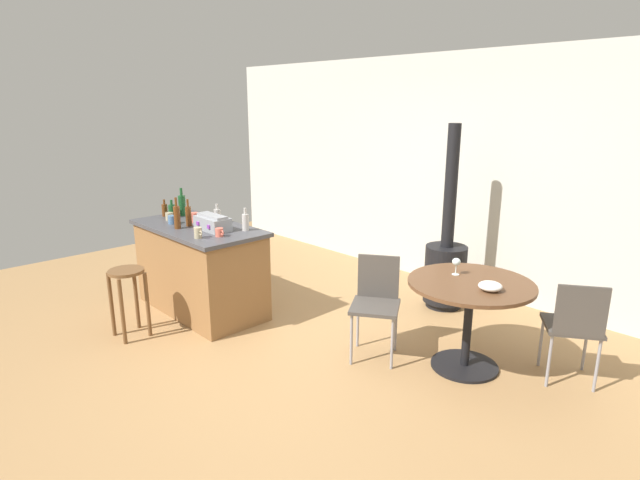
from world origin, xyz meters
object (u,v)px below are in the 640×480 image
(bottle_5, at_px, (245,222))
(serving_bowl, at_px, (490,286))
(dining_table, at_px, (469,302))
(cup_0, at_px, (172,220))
(bottle_0, at_px, (189,216))
(bottle_3, at_px, (165,210))
(bottle_2, at_px, (217,216))
(kitchen_island, at_px, (200,268))
(bottle_4, at_px, (172,211))
(bottle_6, at_px, (182,205))
(cup_3, at_px, (169,216))
(bottle_1, at_px, (177,217))
(cup_2, at_px, (198,233))
(folding_chair_near, at_px, (575,324))
(toolbox, at_px, (213,223))
(wood_stove, at_px, (446,264))
(folding_chair_far, at_px, (376,299))
(cup_1, at_px, (195,217))
(wine_glass, at_px, (456,262))
(cup_4, at_px, (219,232))
(wooden_stool, at_px, (128,288))

(bottle_5, bearing_deg, serving_bowl, 14.98)
(dining_table, height_order, cup_0, cup_0)
(dining_table, xyz_separation_m, bottle_0, (-2.66, -0.99, 0.45))
(bottle_3, relative_size, cup_0, 1.51)
(bottle_2, relative_size, bottle_5, 0.91)
(kitchen_island, bearing_deg, bottle_4, 179.17)
(bottle_6, relative_size, cup_3, 2.70)
(cup_3, bearing_deg, cup_0, -17.83)
(bottle_1, distance_m, bottle_2, 0.43)
(bottle_3, relative_size, serving_bowl, 1.05)
(bottle_3, height_order, cup_2, bottle_3)
(cup_3, bearing_deg, folding_chair_near, 20.28)
(toolbox, distance_m, bottle_0, 0.32)
(dining_table, height_order, cup_3, cup_3)
(wood_stove, bearing_deg, folding_chair_far, -82.08)
(kitchen_island, bearing_deg, cup_1, 157.08)
(bottle_2, relative_size, wine_glass, 1.44)
(bottle_4, relative_size, cup_0, 1.57)
(dining_table, distance_m, bottle_3, 3.42)
(toolbox, height_order, cup_0, toolbox)
(bottle_4, bearing_deg, folding_chair_far, 12.85)
(wood_stove, height_order, bottle_4, wood_stove)
(folding_chair_near, bearing_deg, toolbox, -157.27)
(folding_chair_near, relative_size, serving_bowl, 4.75)
(kitchen_island, distance_m, cup_0, 0.58)
(folding_chair_near, distance_m, bottle_5, 3.03)
(bottle_2, bearing_deg, cup_3, -148.10)
(bottle_3, bearing_deg, folding_chair_near, 18.42)
(cup_3, xyz_separation_m, cup_4, (0.96, 0.01, -0.00))
(kitchen_island, bearing_deg, folding_chair_near, 21.51)
(folding_chair_far, relative_size, cup_3, 7.57)
(bottle_2, height_order, cup_2, bottle_2)
(bottle_4, distance_m, cup_0, 0.32)
(folding_chair_near, bearing_deg, cup_3, -159.72)
(bottle_0, height_order, bottle_5, bottle_0)
(wood_stove, bearing_deg, cup_4, -120.97)
(wine_glass, bearing_deg, cup_0, -157.13)
(bottle_5, distance_m, cup_3, 1.00)
(cup_2, height_order, serving_bowl, cup_2)
(folding_chair_far, relative_size, serving_bowl, 4.84)
(wine_glass, bearing_deg, bottle_6, -164.04)
(folding_chair_far, height_order, bottle_2, bottle_2)
(bottle_0, bearing_deg, cup_1, 129.07)
(cup_2, relative_size, wine_glass, 0.76)
(kitchen_island, height_order, cup_1, cup_1)
(kitchen_island, height_order, wine_glass, kitchen_island)
(kitchen_island, distance_m, toolbox, 0.59)
(dining_table, height_order, bottle_0, bottle_0)
(wooden_stool, xyz_separation_m, wood_stove, (1.64, 2.76, 0.01))
(bottle_0, xyz_separation_m, bottle_5, (0.56, 0.31, -0.02))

